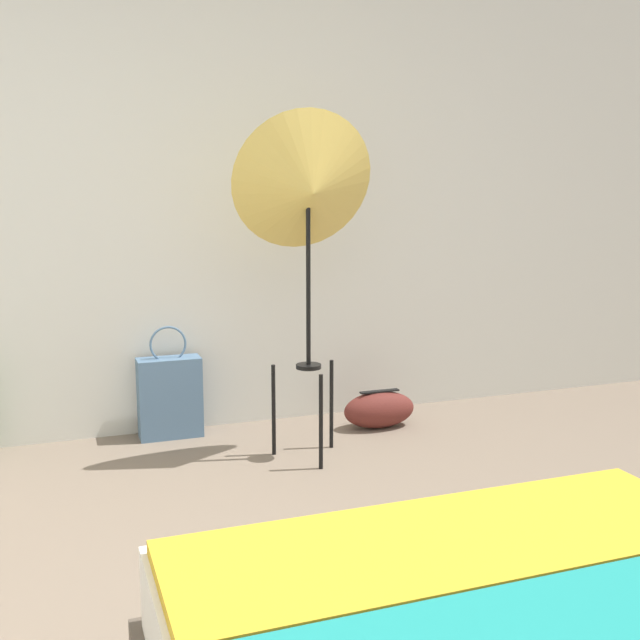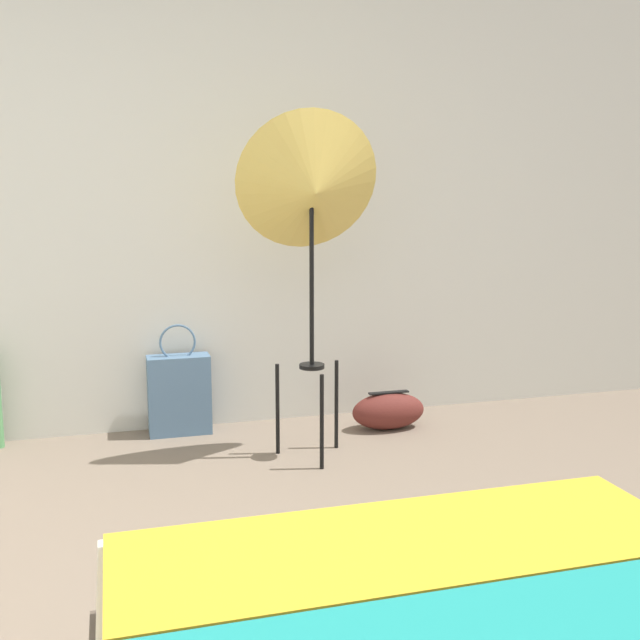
% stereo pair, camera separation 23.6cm
% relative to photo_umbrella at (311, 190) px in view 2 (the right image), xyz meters
% --- Properties ---
extents(wall_back, '(8.00, 0.05, 2.60)m').
position_rel_photo_umbrella_xyz_m(wall_back, '(-0.39, 0.69, -0.01)').
color(wall_back, beige).
rests_on(wall_back, ground_plane).
extents(photo_umbrella, '(0.70, 0.41, 1.68)m').
position_rel_photo_umbrella_xyz_m(photo_umbrella, '(0.00, 0.00, 0.00)').
color(photo_umbrella, black).
rests_on(photo_umbrella, ground_plane).
extents(tote_bag, '(0.33, 0.15, 0.60)m').
position_rel_photo_umbrella_xyz_m(tote_bag, '(-0.60, 0.55, -1.09)').
color(tote_bag, slate).
rests_on(tote_bag, ground_plane).
extents(duffel_bag, '(0.42, 0.20, 0.21)m').
position_rel_photo_umbrella_xyz_m(duffel_bag, '(0.52, 0.31, -1.21)').
color(duffel_bag, '#5B231E').
rests_on(duffel_bag, ground_plane).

